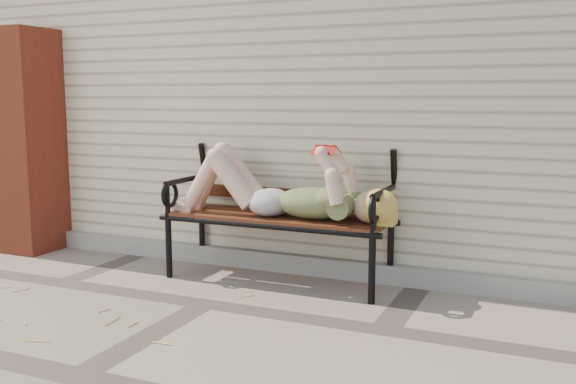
% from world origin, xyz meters
% --- Properties ---
extents(ground, '(80.00, 80.00, 0.00)m').
position_xyz_m(ground, '(0.00, 0.00, 0.00)').
color(ground, gray).
rests_on(ground, ground).
extents(house_wall, '(8.00, 4.00, 3.00)m').
position_xyz_m(house_wall, '(0.00, 3.00, 1.50)').
color(house_wall, beige).
rests_on(house_wall, ground).
extents(foundation_strip, '(8.00, 0.10, 0.15)m').
position_xyz_m(foundation_strip, '(0.00, 0.97, 0.07)').
color(foundation_strip, gray).
rests_on(foundation_strip, ground).
extents(brick_pillar, '(0.50, 0.50, 2.00)m').
position_xyz_m(brick_pillar, '(-2.30, 0.75, 1.00)').
color(brick_pillar, '#983B22').
rests_on(brick_pillar, ground).
extents(garden_bench, '(1.85, 0.74, 1.20)m').
position_xyz_m(garden_bench, '(0.22, 0.82, 0.67)').
color(garden_bench, black).
rests_on(garden_bench, ground).
extents(reading_woman, '(1.75, 0.40, 0.55)m').
position_xyz_m(reading_woman, '(0.24, 0.67, 0.71)').
color(reading_woman, '#0B364D').
rests_on(reading_woman, ground).
extents(straw_scatter, '(2.94, 1.67, 0.01)m').
position_xyz_m(straw_scatter, '(-0.82, -0.40, 0.01)').
color(straw_scatter, '#DCC66B').
rests_on(straw_scatter, ground).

